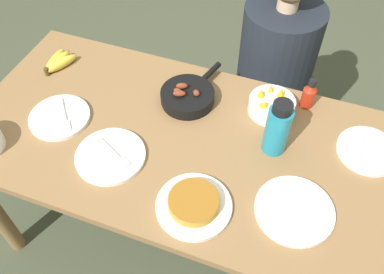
{
  "coord_description": "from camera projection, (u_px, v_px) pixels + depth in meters",
  "views": [
    {
      "loc": [
        0.33,
        -0.88,
        1.93
      ],
      "look_at": [
        0.0,
        0.0,
        0.79
      ],
      "focal_mm": 38.0,
      "sensor_mm": 36.0,
      "label": 1
    }
  ],
  "objects": [
    {
      "name": "ground_plane",
      "position": [
        192.0,
        235.0,
        2.08
      ],
      "size": [
        14.0,
        14.0,
        0.0
      ],
      "primitive_type": "plane",
      "color": "#474C38"
    },
    {
      "name": "dining_table",
      "position": [
        192.0,
        159.0,
        1.57
      ],
      "size": [
        1.73,
        0.82,
        0.76
      ],
      "color": "olive",
      "rests_on": "ground_plane"
    },
    {
      "name": "banana_bunch",
      "position": [
        58.0,
        62.0,
        1.75
      ],
      "size": [
        0.11,
        0.17,
        0.04
      ],
      "color": "gold",
      "rests_on": "dining_table"
    },
    {
      "name": "skillet",
      "position": [
        188.0,
        96.0,
        1.61
      ],
      "size": [
        0.21,
        0.33,
        0.08
      ],
      "rotation": [
        0.0,
        0.0,
        1.31
      ],
      "color": "black",
      "rests_on": "dining_table"
    },
    {
      "name": "frittata_plate_center",
      "position": [
        194.0,
        204.0,
        1.3
      ],
      "size": [
        0.25,
        0.25,
        0.05
      ],
      "color": "white",
      "rests_on": "dining_table"
    },
    {
      "name": "empty_plate_near_front",
      "position": [
        60.0,
        117.0,
        1.56
      ],
      "size": [
        0.23,
        0.23,
        0.02
      ],
      "color": "white",
      "rests_on": "dining_table"
    },
    {
      "name": "empty_plate_far_left",
      "position": [
        368.0,
        151.0,
        1.46
      ],
      "size": [
        0.22,
        0.22,
        0.02
      ],
      "color": "white",
      "rests_on": "dining_table"
    },
    {
      "name": "empty_plate_far_right",
      "position": [
        294.0,
        210.0,
        1.3
      ],
      "size": [
        0.26,
        0.26,
        0.02
      ],
      "color": "white",
      "rests_on": "dining_table"
    },
    {
      "name": "empty_plate_mid_edge",
      "position": [
        111.0,
        156.0,
        1.44
      ],
      "size": [
        0.25,
        0.25,
        0.02
      ],
      "color": "white",
      "rests_on": "dining_table"
    },
    {
      "name": "fruit_bowl_mango",
      "position": [
        272.0,
        105.0,
        1.57
      ],
      "size": [
        0.18,
        0.18,
        0.11
      ],
      "color": "white",
      "rests_on": "dining_table"
    },
    {
      "name": "water_bottle",
      "position": [
        278.0,
        128.0,
        1.39
      ],
      "size": [
        0.09,
        0.09,
        0.23
      ],
      "color": "teal",
      "rests_on": "dining_table"
    },
    {
      "name": "hot_sauce_bottle",
      "position": [
        309.0,
        94.0,
        1.57
      ],
      "size": [
        0.05,
        0.05,
        0.13
      ],
      "color": "#B72814",
      "rests_on": "dining_table"
    },
    {
      "name": "person_figure",
      "position": [
        270.0,
        90.0,
        2.06
      ],
      "size": [
        0.39,
        0.39,
        1.21
      ],
      "color": "black",
      "rests_on": "ground_plane"
    }
  ]
}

